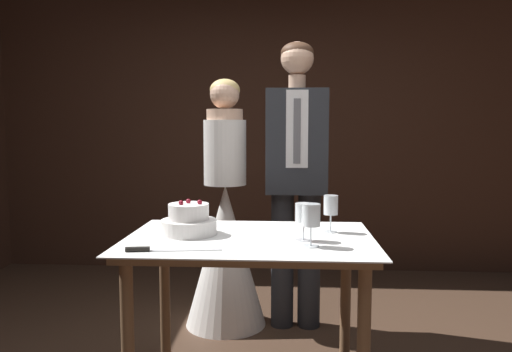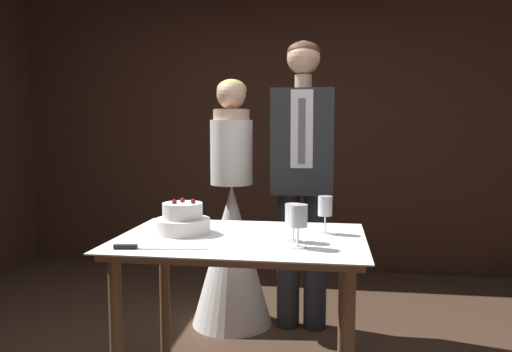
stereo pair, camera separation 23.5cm
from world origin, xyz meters
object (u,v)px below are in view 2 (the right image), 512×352
cake_table (241,259)px  groom (302,170)px  tiered_cake (183,220)px  wine_glass_middle (325,207)px  bride (232,236)px  wine_glass_near (298,218)px  cake_knife (142,247)px  wine_glass_far (294,215)px

cake_table → groom: 1.04m
tiered_cake → wine_glass_middle: wine_glass_middle is taller
wine_glass_middle → bride: bearing=127.5°
wine_glass_middle → groom: (-0.16, 0.82, 0.11)m
cake_table → wine_glass_near: wine_glass_near is taller
wine_glass_middle → cake_knife: bearing=-150.4°
cake_table → wine_glass_middle: (0.39, 0.14, 0.24)m
cake_table → bride: size_ratio=0.71×
tiered_cake → cake_table: bearing=-8.0°
wine_glass_near → wine_glass_far: 0.12m
cake_knife → tiered_cake: bearing=69.1°
bride → cake_knife: bearing=-96.3°
cake_table → cake_knife: size_ratio=2.91×
groom → cake_table: bearing=-103.8°
cake_knife → wine_glass_middle: size_ratio=2.18×
groom → wine_glass_near: bearing=-87.7°
groom → cake_knife: bearing=-115.9°
tiered_cake → groom: bearing=59.7°
wine_glass_middle → groom: groom is taller
wine_glass_far → groom: size_ratio=0.09×
wine_glass_near → wine_glass_far: size_ratio=1.09×
wine_glass_middle → groom: size_ratio=0.10×
tiered_cake → bride: size_ratio=0.16×
wine_glass_near → bride: bearing=114.6°
cake_knife → wine_glass_middle: (0.76, 0.44, 0.12)m
wine_glass_far → groom: (-0.02, 1.01, 0.12)m
cake_table → tiered_cake: bearing=172.0°
cake_table → groom: bearing=76.2°
cake_table → tiered_cake: size_ratio=4.35×
wine_glass_near → bride: 1.28m
cake_table → wine_glass_far: size_ratio=6.74×
wine_glass_near → groom: bearing=92.3°
tiered_cake → wine_glass_far: 0.56m
tiered_cake → wine_glass_far: size_ratio=1.55×
groom → bride: bearing=180.0°
wine_glass_near → tiered_cake: bearing=159.8°
cake_table → wine_glass_near: bearing=-31.5°
tiered_cake → cake_knife: tiered_cake is taller
wine_glass_middle → cake_table: bearing=-160.8°
wine_glass_middle → tiered_cake: bearing=-172.2°
cake_knife → wine_glass_near: (0.65, 0.13, 0.12)m
wine_glass_far → wine_glass_middle: bearing=54.4°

